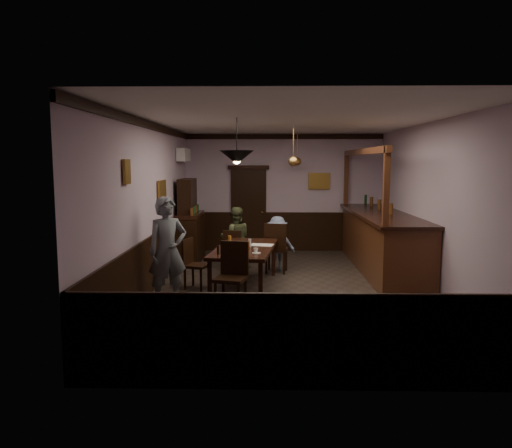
{
  "coord_description": "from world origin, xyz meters",
  "views": [
    {
      "loc": [
        -0.43,
        -8.8,
        2.3
      ],
      "look_at": [
        -0.63,
        0.34,
        1.15
      ],
      "focal_mm": 35.0,
      "sensor_mm": 36.0,
      "label": 1
    }
  ],
  "objects_px": {
    "chair_far_right": "(276,246)",
    "pendant_iron": "(237,157)",
    "chair_near": "(232,272)",
    "soda_can": "(248,245)",
    "chair_side": "(193,261)",
    "person_seated_left": "(235,238)",
    "coffee_cup": "(256,250)",
    "bar_counter": "(381,240)",
    "chair_far_left": "(233,249)",
    "person_seated_right": "(277,243)",
    "pendant_brass_far": "(297,161)",
    "pendant_brass_mid": "(293,161)",
    "dining_table": "(245,251)",
    "sideboard": "(190,229)",
    "person_standing": "(168,251)"
  },
  "relations": [
    {
      "from": "chair_far_left",
      "to": "bar_counter",
      "type": "height_order",
      "value": "bar_counter"
    },
    {
      "from": "chair_far_left",
      "to": "pendant_brass_mid",
      "type": "relative_size",
      "value": 1.09
    },
    {
      "from": "chair_far_right",
      "to": "coffee_cup",
      "type": "height_order",
      "value": "chair_far_right"
    },
    {
      "from": "soda_can",
      "to": "bar_counter",
      "type": "relative_size",
      "value": 0.03
    },
    {
      "from": "chair_far_right",
      "to": "pendant_brass_far",
      "type": "height_order",
      "value": "pendant_brass_far"
    },
    {
      "from": "chair_near",
      "to": "chair_far_right",
      "type": "bearing_deg",
      "value": 88.14
    },
    {
      "from": "chair_far_right",
      "to": "pendant_iron",
      "type": "distance_m",
      "value": 2.77
    },
    {
      "from": "chair_far_right",
      "to": "coffee_cup",
      "type": "xyz_separation_m",
      "value": [
        -0.37,
        -1.78,
        0.23
      ]
    },
    {
      "from": "chair_far_right",
      "to": "person_standing",
      "type": "bearing_deg",
      "value": 61.69
    },
    {
      "from": "person_seated_left",
      "to": "person_seated_right",
      "type": "distance_m",
      "value": 0.9
    },
    {
      "from": "person_seated_left",
      "to": "pendant_brass_far",
      "type": "bearing_deg",
      "value": -137.56
    },
    {
      "from": "chair_far_left",
      "to": "bar_counter",
      "type": "distance_m",
      "value": 3.14
    },
    {
      "from": "person_seated_left",
      "to": "soda_can",
      "type": "distance_m",
      "value": 1.76
    },
    {
      "from": "coffee_cup",
      "to": "pendant_brass_mid",
      "type": "bearing_deg",
      "value": 74.9
    },
    {
      "from": "dining_table",
      "to": "pendant_brass_mid",
      "type": "xyz_separation_m",
      "value": [
        0.93,
        1.23,
        1.61
      ]
    },
    {
      "from": "person_standing",
      "to": "soda_can",
      "type": "height_order",
      "value": "person_standing"
    },
    {
      "from": "chair_far_right",
      "to": "person_seated_left",
      "type": "height_order",
      "value": "person_seated_left"
    },
    {
      "from": "chair_side",
      "to": "pendant_brass_far",
      "type": "bearing_deg",
      "value": -13.79
    },
    {
      "from": "person_seated_left",
      "to": "coffee_cup",
      "type": "relative_size",
      "value": 16.72
    },
    {
      "from": "coffee_cup",
      "to": "pendant_brass_far",
      "type": "height_order",
      "value": "pendant_brass_far"
    },
    {
      "from": "person_seated_right",
      "to": "pendant_brass_mid",
      "type": "xyz_separation_m",
      "value": [
        0.31,
        -0.26,
        1.72
      ]
    },
    {
      "from": "chair_far_left",
      "to": "person_seated_left",
      "type": "xyz_separation_m",
      "value": [
        0.03,
        0.27,
        0.18
      ]
    },
    {
      "from": "dining_table",
      "to": "chair_far_right",
      "type": "distance_m",
      "value": 1.35
    },
    {
      "from": "dining_table",
      "to": "pendant_brass_far",
      "type": "height_order",
      "value": "pendant_brass_far"
    },
    {
      "from": "chair_side",
      "to": "pendant_brass_mid",
      "type": "bearing_deg",
      "value": -36.59
    },
    {
      "from": "coffee_cup",
      "to": "soda_can",
      "type": "relative_size",
      "value": 0.67
    },
    {
      "from": "soda_can",
      "to": "chair_far_right",
      "type": "bearing_deg",
      "value": 68.4
    },
    {
      "from": "coffee_cup",
      "to": "pendant_brass_far",
      "type": "relative_size",
      "value": 0.1
    },
    {
      "from": "chair_side",
      "to": "soda_can",
      "type": "bearing_deg",
      "value": -74.38
    },
    {
      "from": "dining_table",
      "to": "person_standing",
      "type": "relative_size",
      "value": 1.32
    },
    {
      "from": "chair_side",
      "to": "bar_counter",
      "type": "relative_size",
      "value": 0.2
    },
    {
      "from": "sideboard",
      "to": "pendant_brass_mid",
      "type": "xyz_separation_m",
      "value": [
        2.31,
        -1.17,
        1.53
      ]
    },
    {
      "from": "soda_can",
      "to": "pendant_brass_far",
      "type": "xyz_separation_m",
      "value": [
        1.07,
        3.34,
        1.49
      ]
    },
    {
      "from": "dining_table",
      "to": "chair_near",
      "type": "bearing_deg",
      "value": -96.05
    },
    {
      "from": "person_seated_left",
      "to": "coffee_cup",
      "type": "xyz_separation_m",
      "value": [
        0.48,
        -2.17,
        0.13
      ]
    },
    {
      "from": "person_seated_left",
      "to": "soda_can",
      "type": "bearing_deg",
      "value": 94.23
    },
    {
      "from": "chair_side",
      "to": "pendant_iron",
      "type": "xyz_separation_m",
      "value": [
        0.85,
        -0.72,
        1.86
      ]
    },
    {
      "from": "person_seated_right",
      "to": "soda_can",
      "type": "distance_m",
      "value": 1.73
    },
    {
      "from": "chair_far_right",
      "to": "soda_can",
      "type": "distance_m",
      "value": 1.45
    },
    {
      "from": "dining_table",
      "to": "chair_near",
      "type": "height_order",
      "value": "chair_near"
    },
    {
      "from": "coffee_cup",
      "to": "bar_counter",
      "type": "relative_size",
      "value": 0.02
    },
    {
      "from": "person_seated_right",
      "to": "pendant_brass_far",
      "type": "height_order",
      "value": "pendant_brass_far"
    },
    {
      "from": "person_seated_right",
      "to": "soda_can",
      "type": "xyz_separation_m",
      "value": [
        -0.56,
        -1.61,
        0.24
      ]
    },
    {
      "from": "chair_near",
      "to": "pendant_iron",
      "type": "xyz_separation_m",
      "value": [
        0.05,
        0.51,
        1.79
      ]
    },
    {
      "from": "pendant_brass_mid",
      "to": "pendant_brass_far",
      "type": "xyz_separation_m",
      "value": [
        0.2,
        1.98,
        0.0
      ]
    },
    {
      "from": "bar_counter",
      "to": "coffee_cup",
      "type": "bearing_deg",
      "value": -140.88
    },
    {
      "from": "dining_table",
      "to": "sideboard",
      "type": "relative_size",
      "value": 1.21
    },
    {
      "from": "person_seated_left",
      "to": "person_seated_right",
      "type": "bearing_deg",
      "value": 166.78
    },
    {
      "from": "pendant_iron",
      "to": "bar_counter",
      "type": "bearing_deg",
      "value": 38.75
    },
    {
      "from": "chair_near",
      "to": "soda_can",
      "type": "bearing_deg",
      "value": 94.69
    }
  ]
}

